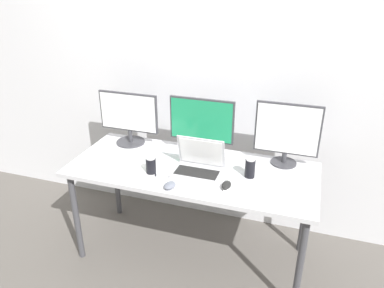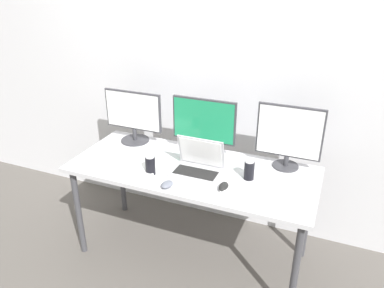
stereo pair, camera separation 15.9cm
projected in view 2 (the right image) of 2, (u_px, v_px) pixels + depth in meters
The scene contains 13 objects.
ground_plane at pixel (192, 252), 2.86m from camera, with size 16.00×16.00×0.00m, color #5B5651.
wall_back at pixel (222, 67), 2.80m from camera, with size 7.00×0.08×2.60m, color silver.
work_desk at pixel (192, 176), 2.57m from camera, with size 1.67×0.71×0.74m.
monitor_left at pixel (133, 115), 2.85m from camera, with size 0.47×0.22×0.40m.
monitor_center at pixel (204, 125), 2.65m from camera, with size 0.47×0.21×0.42m.
monitor_right at pixel (289, 135), 2.46m from camera, with size 0.43×0.18×0.44m.
laptop_silver at pixel (198, 165), 2.47m from camera, with size 0.32×0.23×0.24m.
keyboard_main at pixel (129, 165), 2.56m from camera, with size 0.43×0.13×0.02m, color white.
keyboard_aux at pixel (256, 192), 2.26m from camera, with size 0.42×0.13×0.02m, color white.
mouse_by_keyboard at pixel (167, 184), 2.32m from camera, with size 0.07×0.09×0.03m, color slate.
mouse_by_laptop at pixel (224, 187), 2.29m from camera, with size 0.06×0.10×0.04m, color black.
soda_can_near_keyboard at pixel (249, 170), 2.39m from camera, with size 0.07×0.07×0.13m.
soda_can_by_laptop at pixel (150, 165), 2.45m from camera, with size 0.07×0.07×0.13m.
Camera 2 is at (0.85, -2.06, 1.98)m, focal length 35.00 mm.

